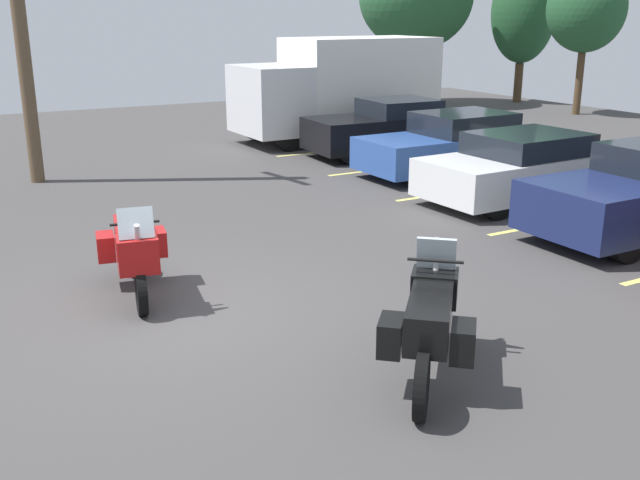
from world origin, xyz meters
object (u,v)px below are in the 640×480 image
at_px(motorcycle_second, 430,319).
at_px(car_blue, 452,144).
at_px(motorcycle_touring, 134,249).
at_px(car_white, 523,167).
at_px(box_truck, 341,87).
at_px(car_black, 387,128).

height_order(motorcycle_second, car_blue, car_blue).
xyz_separation_m(motorcycle_touring, motorcycle_second, (3.82, 2.08, -0.03)).
distance_m(car_blue, car_white, 2.84).
relative_size(motorcycle_second, car_blue, 0.41).
xyz_separation_m(motorcycle_second, box_truck, (-13.77, 7.10, 0.94)).
relative_size(car_black, car_blue, 0.98).
bearing_deg(motorcycle_second, box_truck, 152.72).
distance_m(car_white, box_truck, 8.58).
height_order(car_black, car_white, car_black).
xyz_separation_m(motorcycle_touring, car_white, (-1.44, 8.48, 0.02)).
distance_m(motorcycle_touring, box_truck, 13.56).
bearing_deg(box_truck, car_blue, -2.79).
bearing_deg(motorcycle_touring, car_white, 99.63).
distance_m(car_black, car_white, 5.63).
bearing_deg(car_white, motorcycle_second, -50.59).
relative_size(motorcycle_touring, box_truck, 0.36).
relative_size(car_black, car_white, 0.99).
bearing_deg(car_blue, car_white, -8.44).
relative_size(motorcycle_second, box_truck, 0.30).
bearing_deg(car_black, motorcycle_touring, -51.74).
xyz_separation_m(car_blue, car_white, (2.81, -0.42, -0.02)).
bearing_deg(motorcycle_touring, motorcycle_second, 28.58).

